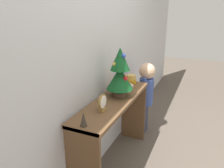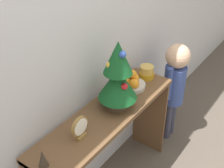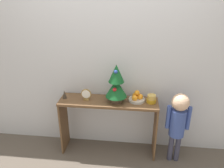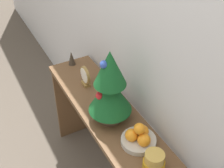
# 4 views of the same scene
# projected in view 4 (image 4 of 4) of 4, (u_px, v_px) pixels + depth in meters

# --- Properties ---
(back_wall) EXTENTS (7.00, 0.05, 2.50)m
(back_wall) POSITION_uv_depth(u_px,v_px,m) (137.00, 30.00, 1.73)
(back_wall) COLOR silver
(back_wall) RESTS_ON ground_plane
(console_table) EXTENTS (1.21, 0.32, 0.76)m
(console_table) POSITION_uv_depth(u_px,v_px,m) (105.00, 127.00, 2.06)
(console_table) COLOR brown
(console_table) RESTS_ON ground_plane
(mini_tree) EXTENTS (0.26, 0.26, 0.47)m
(mini_tree) POSITION_uv_depth(u_px,v_px,m) (110.00, 87.00, 1.74)
(mini_tree) COLOR #4C3828
(mini_tree) RESTS_ON console_table
(fruit_bowl) EXTENTS (0.20, 0.20, 0.14)m
(fruit_bowl) POSITION_uv_depth(u_px,v_px,m) (139.00, 137.00, 1.71)
(fruit_bowl) COLOR #B7B2A8
(fruit_bowl) RESTS_ON console_table
(singing_bowl) EXTENTS (0.11, 0.11, 0.10)m
(singing_bowl) POSITION_uv_depth(u_px,v_px,m) (154.00, 161.00, 1.57)
(singing_bowl) COLOR #B78419
(singing_bowl) RESTS_ON console_table
(desk_clock) EXTENTS (0.12, 0.04, 0.14)m
(desk_clock) POSITION_uv_depth(u_px,v_px,m) (85.00, 76.00, 2.10)
(desk_clock) COLOR olive
(desk_clock) RESTS_ON console_table
(figurine) EXTENTS (0.05, 0.05, 0.11)m
(figurine) POSITION_uv_depth(u_px,v_px,m) (72.00, 58.00, 2.31)
(figurine) COLOR #382D23
(figurine) RESTS_ON console_table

